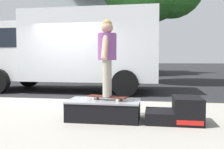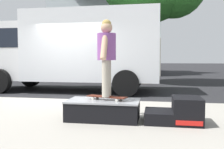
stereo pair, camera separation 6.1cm
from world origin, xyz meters
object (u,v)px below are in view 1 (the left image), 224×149
at_px(skate_box, 104,109).
at_px(skateboard, 107,97).
at_px(skater_kid, 107,51).
at_px(kicker_ramp, 179,112).
at_px(box_truck, 69,48).

xyz_separation_m(skate_box, skateboard, (0.06, 0.03, 0.23)).
height_order(skateboard, skater_kid, skater_kid).
xyz_separation_m(kicker_ramp, skater_kid, (-1.30, 0.03, 1.09)).
distance_m(skateboard, skater_kid, 0.85).
bearing_deg(kicker_ramp, skate_box, 179.98).
relative_size(skater_kid, box_truck, 0.21).
bearing_deg(skateboard, skate_box, -155.75).
bearing_deg(skater_kid, skate_box, -155.75).
height_order(kicker_ramp, skater_kid, skater_kid).
relative_size(skateboard, skater_kid, 0.56).
height_order(skateboard, box_truck, box_truck).
bearing_deg(box_truck, skate_box, -64.01).
bearing_deg(skater_kid, skateboard, 180.00).
relative_size(kicker_ramp, skater_kid, 0.69).
relative_size(kicker_ramp, box_truck, 0.14).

